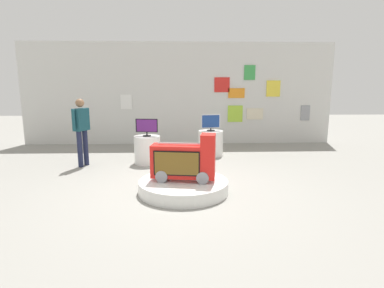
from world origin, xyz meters
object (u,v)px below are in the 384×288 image
object	(u,v)px
display_pedestal_left_rear	(211,143)
display_pedestal_center_rear	(147,150)
main_display_pedestal	(183,186)
novelty_firetruck_tv	(184,162)
tv_on_left_rear	(211,122)
tv_on_center_rear	(147,126)
shopper_browsing_near_truck	(81,127)

from	to	relation	value
display_pedestal_left_rear	display_pedestal_center_rear	bearing A→B (deg)	-153.13
main_display_pedestal	novelty_firetruck_tv	world-z (taller)	novelty_firetruck_tv
main_display_pedestal	display_pedestal_center_rear	world-z (taller)	display_pedestal_center_rear
novelty_firetruck_tv	display_pedestal_left_rear	xyz separation A→B (m)	(0.77, 3.05, -0.23)
tv_on_left_rear	display_pedestal_center_rear	bearing A→B (deg)	-153.23
novelty_firetruck_tv	display_pedestal_left_rear	distance (m)	3.15
main_display_pedestal	display_pedestal_left_rear	size ratio (longest dim) A/B	2.36
tv_on_center_rear	main_display_pedestal	bearing A→B (deg)	-68.06
display_pedestal_center_rear	shopper_browsing_near_truck	distance (m)	1.66
display_pedestal_center_rear	display_pedestal_left_rear	bearing A→B (deg)	26.87
display_pedestal_left_rear	main_display_pedestal	bearing A→B (deg)	-104.64
display_pedestal_center_rear	novelty_firetruck_tv	bearing A→B (deg)	-67.69
novelty_firetruck_tv	tv_on_left_rear	size ratio (longest dim) A/B	2.22
tv_on_left_rear	tv_on_center_rear	world-z (taller)	tv_on_left_rear
shopper_browsing_near_truck	display_pedestal_left_rear	bearing A→B (deg)	18.14
tv_on_left_rear	tv_on_center_rear	xyz separation A→B (m)	(-1.67, -0.85, -0.00)
main_display_pedestal	display_pedestal_left_rear	world-z (taller)	display_pedestal_left_rear
novelty_firetruck_tv	display_pedestal_center_rear	bearing A→B (deg)	112.31
main_display_pedestal	shopper_browsing_near_truck	size ratio (longest dim) A/B	1.01
novelty_firetruck_tv	tv_on_left_rear	xyz separation A→B (m)	(0.77, 3.04, 0.36)
tv_on_left_rear	display_pedestal_center_rear	size ratio (longest dim) A/B	0.77
main_display_pedestal	display_pedestal_center_rear	distance (m)	2.37
display_pedestal_left_rear	tv_on_left_rear	xyz separation A→B (m)	(-0.00, -0.00, 0.59)
display_pedestal_left_rear	display_pedestal_center_rear	xyz separation A→B (m)	(-1.67, -0.85, 0.00)
display_pedestal_center_rear	tv_on_center_rear	world-z (taller)	tv_on_center_rear
main_display_pedestal	display_pedestal_left_rear	distance (m)	3.15
tv_on_center_rear	tv_on_left_rear	bearing A→B (deg)	26.90
display_pedestal_center_rear	tv_on_center_rear	xyz separation A→B (m)	(0.00, -0.00, 0.59)
tv_on_left_rear	tv_on_center_rear	bearing A→B (deg)	-153.10
novelty_firetruck_tv	display_pedestal_left_rear	world-z (taller)	novelty_firetruck_tv
main_display_pedestal	display_pedestal_left_rear	xyz separation A→B (m)	(0.79, 3.03, 0.23)
display_pedestal_center_rear	shopper_browsing_near_truck	world-z (taller)	shopper_browsing_near_truck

